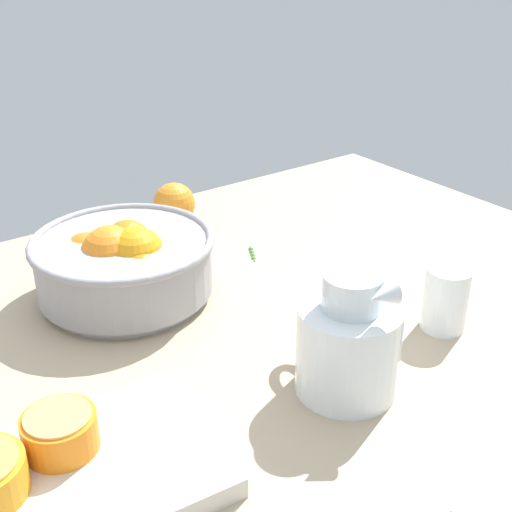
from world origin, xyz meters
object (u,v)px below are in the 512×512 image
at_px(cutting_board, 62,483).
at_px(juice_pitcher, 349,347).
at_px(orange_half_1, 60,432).
at_px(loose_orange_1, 174,204).
at_px(juice_glass, 445,302).
at_px(fruit_bowl, 124,262).

bearing_deg(cutting_board, juice_pitcher, -6.77).
relative_size(orange_half_1, loose_orange_1, 0.99).
bearing_deg(juice_glass, loose_orange_1, 102.62).
xyz_separation_m(fruit_bowl, juice_pitcher, (0.11, -0.34, 0.00)).
height_order(juice_pitcher, cutting_board, juice_pitcher).
xyz_separation_m(juice_pitcher, cutting_board, (-0.33, 0.04, -0.04)).
bearing_deg(orange_half_1, fruit_bowl, 53.14).
bearing_deg(fruit_bowl, juice_pitcher, -72.01).
distance_m(fruit_bowl, loose_orange_1, 0.27).
bearing_deg(cutting_board, fruit_bowl, 54.30).
height_order(juice_glass, cutting_board, juice_glass).
relative_size(juice_pitcher, loose_orange_1, 2.12).
xyz_separation_m(juice_glass, cutting_board, (-0.52, 0.02, -0.03)).
height_order(juice_pitcher, juice_glass, juice_pitcher).
bearing_deg(juice_glass, cutting_board, 177.73).
bearing_deg(orange_half_1, cutting_board, -114.91).
bearing_deg(fruit_bowl, juice_glass, -47.00).
bearing_deg(cutting_board, loose_orange_1, 50.42).
bearing_deg(juice_glass, juice_pitcher, -174.48).
bearing_deg(juice_glass, orange_half_1, 173.94).
distance_m(orange_half_1, loose_orange_1, 0.60).
relative_size(fruit_bowl, cutting_board, 0.87).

